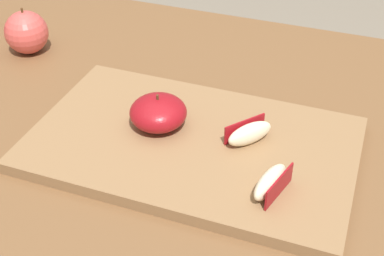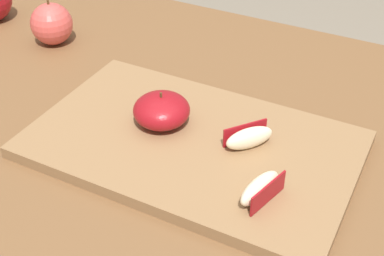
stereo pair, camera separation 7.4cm
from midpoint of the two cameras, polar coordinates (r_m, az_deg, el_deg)
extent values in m
cube|color=brown|center=(0.83, -6.58, -0.29)|extent=(1.29, 0.82, 0.03)
cube|color=brown|center=(1.57, -19.43, 0.06)|extent=(0.06, 0.06, 0.74)
cube|color=olive|center=(0.76, -2.79, -1.87)|extent=(0.46, 0.28, 0.02)
ellipsoid|color=maroon|center=(0.77, -6.38, 1.56)|extent=(0.08, 0.08, 0.05)
cylinder|color=#4C3319|center=(0.76, -6.51, 3.10)|extent=(0.00, 0.00, 0.01)
ellipsoid|color=beige|center=(0.66, 5.18, -5.89)|extent=(0.04, 0.07, 0.03)
cube|color=maroon|center=(0.66, 6.12, -6.32)|extent=(0.02, 0.07, 0.03)
ellipsoid|color=beige|center=(0.74, 3.35, -0.71)|extent=(0.06, 0.07, 0.03)
cube|color=maroon|center=(0.75, 2.81, -0.20)|extent=(0.04, 0.05, 0.03)
sphere|color=#D14C47|center=(1.05, -19.25, 9.56)|extent=(0.08, 0.08, 0.08)
cylinder|color=#4C3319|center=(1.03, -19.71, 11.60)|extent=(0.00, 0.00, 0.01)
camera|label=1|loc=(0.04, -92.86, -2.13)|focal=49.97mm
camera|label=2|loc=(0.04, 87.14, 2.13)|focal=49.97mm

